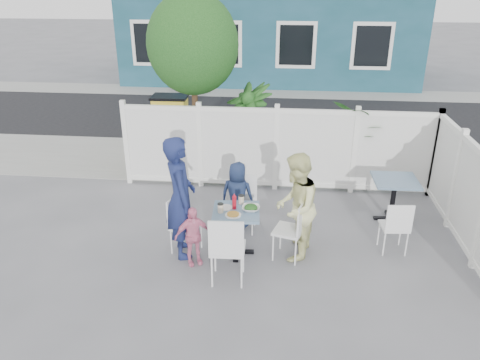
# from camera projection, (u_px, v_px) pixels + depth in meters

# --- Properties ---
(ground) EXTENTS (80.00, 80.00, 0.00)m
(ground) POSITION_uv_depth(u_px,v_px,m) (262.00, 255.00, 6.96)
(ground) COLOR slate
(near_sidewalk) EXTENTS (24.00, 2.60, 0.01)m
(near_sidewalk) POSITION_uv_depth(u_px,v_px,m) (272.00, 162.00, 10.42)
(near_sidewalk) COLOR gray
(near_sidewalk) RESTS_ON ground
(street) EXTENTS (24.00, 5.00, 0.01)m
(street) POSITION_uv_depth(u_px,v_px,m) (277.00, 117.00, 13.79)
(street) COLOR black
(street) RESTS_ON ground
(far_sidewalk) EXTENTS (24.00, 1.60, 0.01)m
(far_sidewalk) POSITION_uv_depth(u_px,v_px,m) (280.00, 93.00, 16.62)
(far_sidewalk) COLOR gray
(far_sidewalk) RESTS_ON ground
(fence_back) EXTENTS (5.86, 0.08, 1.60)m
(fence_back) POSITION_uv_depth(u_px,v_px,m) (276.00, 151.00, 8.82)
(fence_back) COLOR white
(fence_back) RESTS_ON ground
(fence_right) EXTENTS (0.08, 3.66, 1.60)m
(fence_right) POSITION_uv_depth(u_px,v_px,m) (468.00, 199.00, 6.91)
(fence_right) COLOR white
(fence_right) RESTS_ON ground
(tree) EXTENTS (1.80, 1.62, 3.59)m
(tree) POSITION_uv_depth(u_px,v_px,m) (193.00, 44.00, 9.08)
(tree) COLOR #382316
(tree) RESTS_ON ground
(utility_cabinet) EXTENTS (0.74, 0.54, 1.34)m
(utility_cabinet) POSITION_uv_depth(u_px,v_px,m) (171.00, 128.00, 10.55)
(utility_cabinet) COLOR yellow
(utility_cabinet) RESTS_ON ground
(potted_shrub_a) EXTENTS (1.50, 1.50, 1.89)m
(potted_shrub_a) POSITION_uv_depth(u_px,v_px,m) (248.00, 130.00, 9.45)
(potted_shrub_a) COLOR #134013
(potted_shrub_a) RESTS_ON ground
(potted_shrub_b) EXTENTS (1.93, 1.98, 1.67)m
(potted_shrub_b) POSITION_uv_depth(u_px,v_px,m) (359.00, 141.00, 9.20)
(potted_shrub_b) COLOR #134013
(potted_shrub_b) RESTS_ON ground
(main_table) EXTENTS (0.72, 0.72, 0.71)m
(main_table) POSITION_uv_depth(u_px,v_px,m) (236.00, 220.00, 6.80)
(main_table) COLOR #486887
(main_table) RESTS_ON ground
(spare_table) EXTENTS (0.72, 0.72, 0.75)m
(spare_table) POSITION_uv_depth(u_px,v_px,m) (394.00, 189.00, 7.73)
(spare_table) COLOR #486887
(spare_table) RESTS_ON ground
(chair_left) EXTENTS (0.49, 0.49, 0.86)m
(chair_left) POSITION_uv_depth(u_px,v_px,m) (181.00, 220.00, 6.90)
(chair_left) COLOR white
(chair_left) RESTS_ON ground
(chair_right) EXTENTS (0.50, 0.51, 0.91)m
(chair_right) POSITION_uv_depth(u_px,v_px,m) (294.00, 226.00, 6.68)
(chair_right) COLOR white
(chair_right) RESTS_ON ground
(chair_back) EXTENTS (0.42, 0.41, 0.90)m
(chair_back) POSITION_uv_depth(u_px,v_px,m) (244.00, 199.00, 7.52)
(chair_back) COLOR white
(chair_back) RESTS_ON ground
(chair_near) EXTENTS (0.47, 0.46, 1.01)m
(chair_near) POSITION_uv_depth(u_px,v_px,m) (227.00, 246.00, 6.09)
(chair_near) COLOR white
(chair_near) RESTS_ON ground
(chair_spare) EXTENTS (0.41, 0.40, 0.84)m
(chair_spare) POSITION_uv_depth(u_px,v_px,m) (396.00, 224.00, 6.82)
(chair_spare) COLOR white
(chair_spare) RESTS_ON ground
(man) EXTENTS (0.63, 0.77, 1.82)m
(man) POSITION_uv_depth(u_px,v_px,m) (180.00, 197.00, 6.67)
(man) COLOR navy
(man) RESTS_ON ground
(woman) EXTENTS (0.73, 0.87, 1.59)m
(woman) POSITION_uv_depth(u_px,v_px,m) (296.00, 207.00, 6.64)
(woman) COLOR #D9DB55
(woman) RESTS_ON ground
(boy) EXTENTS (0.60, 0.44, 1.12)m
(boy) POSITION_uv_depth(u_px,v_px,m) (237.00, 195.00, 7.54)
(boy) COLOR #1B2849
(boy) RESTS_ON ground
(toddler) EXTENTS (0.57, 0.43, 0.89)m
(toddler) POSITION_uv_depth(u_px,v_px,m) (193.00, 236.00, 6.59)
(toddler) COLOR pink
(toddler) RESTS_ON ground
(plate_main) EXTENTS (0.23, 0.23, 0.01)m
(plate_main) POSITION_uv_depth(u_px,v_px,m) (233.00, 215.00, 6.59)
(plate_main) COLOR white
(plate_main) RESTS_ON main_table
(plate_side) EXTENTS (0.20, 0.20, 0.01)m
(plate_side) POSITION_uv_depth(u_px,v_px,m) (226.00, 207.00, 6.81)
(plate_side) COLOR white
(plate_side) RESTS_ON main_table
(salad_bowl) EXTENTS (0.25, 0.25, 0.06)m
(salad_bowl) POSITION_uv_depth(u_px,v_px,m) (251.00, 208.00, 6.73)
(salad_bowl) COLOR white
(salad_bowl) RESTS_ON main_table
(coffee_cup_a) EXTENTS (0.08, 0.08, 0.13)m
(coffee_cup_a) POSITION_uv_depth(u_px,v_px,m) (221.00, 208.00, 6.66)
(coffee_cup_a) COLOR beige
(coffee_cup_a) RESTS_ON main_table
(coffee_cup_b) EXTENTS (0.08, 0.08, 0.12)m
(coffee_cup_b) POSITION_uv_depth(u_px,v_px,m) (241.00, 200.00, 6.92)
(coffee_cup_b) COLOR beige
(coffee_cup_b) RESTS_ON main_table
(ketchup_bottle) EXTENTS (0.06, 0.06, 0.20)m
(ketchup_bottle) POSITION_uv_depth(u_px,v_px,m) (234.00, 203.00, 6.75)
(ketchup_bottle) COLOR #AF1020
(ketchup_bottle) RESTS_ON main_table
(salt_shaker) EXTENTS (0.03, 0.03, 0.06)m
(salt_shaker) POSITION_uv_depth(u_px,v_px,m) (234.00, 201.00, 6.95)
(salt_shaker) COLOR white
(salt_shaker) RESTS_ON main_table
(pepper_shaker) EXTENTS (0.03, 0.03, 0.06)m
(pepper_shaker) POSITION_uv_depth(u_px,v_px,m) (236.00, 201.00, 6.96)
(pepper_shaker) COLOR black
(pepper_shaker) RESTS_ON main_table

